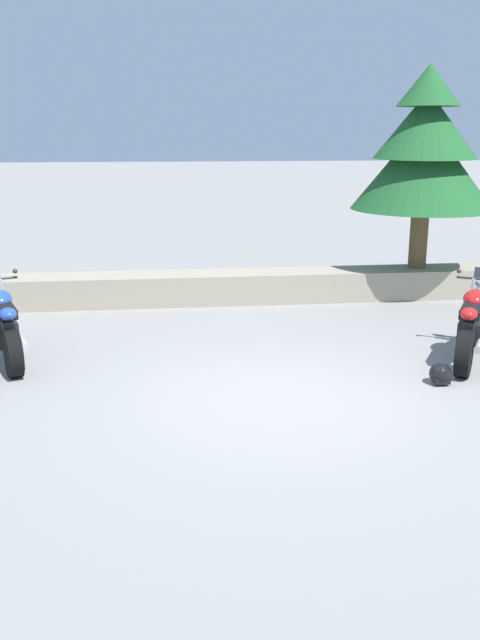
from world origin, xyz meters
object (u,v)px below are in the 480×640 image
object	(u,v)px
motorcycle_red_centre	(472,326)
rider_helmet	(440,374)
motorcycle_blue_near_left	(4,326)
pine_tree_mid_left	(425,150)

from	to	relation	value
motorcycle_red_centre	rider_helmet	xyz separation A→B (m)	(-0.79, -0.88, -0.35)
motorcycle_red_centre	rider_helmet	size ratio (longest dim) A/B	6.60
motorcycle_blue_near_left	motorcycle_red_centre	bearing A→B (deg)	-6.51
motorcycle_blue_near_left	motorcycle_red_centre	distance (m)	6.50
rider_helmet	motorcycle_red_centre	bearing A→B (deg)	48.09
motorcycle_red_centre	rider_helmet	distance (m)	1.24
motorcycle_blue_near_left	rider_helmet	size ratio (longest dim) A/B	7.11
rider_helmet	pine_tree_mid_left	world-z (taller)	pine_tree_mid_left
motorcycle_red_centre	rider_helmet	bearing A→B (deg)	-131.91
motorcycle_blue_near_left	motorcycle_red_centre	world-z (taller)	same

